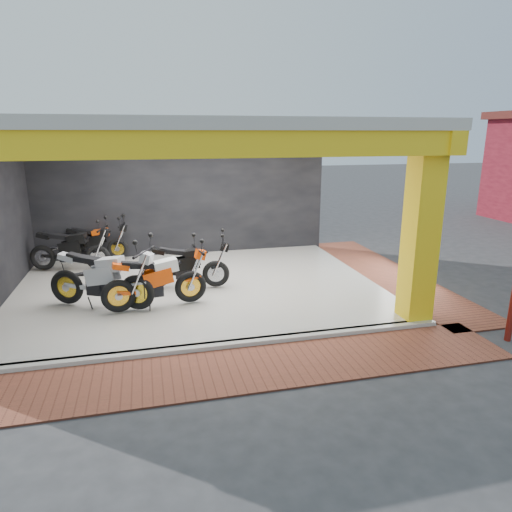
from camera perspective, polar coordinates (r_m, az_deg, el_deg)
The scene contains 15 objects.
ground at distance 8.66m, azimuth -5.60°, elevation -8.49°, with size 80.00×80.00×0.00m, color #2D2D30.
showroom_floor at distance 10.50m, azimuth -7.20°, elevation -3.96°, with size 8.00×6.00×0.10m, color silver.
showroom_ceiling at distance 9.93m, azimuth -7.90°, elevation 15.80°, with size 8.40×6.40×0.20m, color beige.
back_wall at distance 13.12m, azimuth -9.07°, elevation 7.45°, with size 8.20×0.20×3.50m, color black.
corner_column at distance 8.77m, azimuth 19.93°, elevation 2.96°, with size 0.50×0.50×3.50m, color yellow.
header_beam_front at distance 6.95m, azimuth -5.08°, elevation 13.75°, with size 8.40×0.30×0.40m, color yellow.
header_beam_right at distance 11.10m, azimuth 13.81°, elevation 13.88°, with size 0.30×6.40×0.40m, color yellow.
floor_kerb at distance 7.72m, azimuth -4.48°, elevation -11.12°, with size 8.00×0.20×0.10m, color silver.
paver_front at distance 7.06m, azimuth -3.41°, elevation -14.11°, with size 9.00×1.40×0.03m, color brown.
paver_right at distance 11.99m, azimuth 16.23°, elevation -2.20°, with size 1.40×7.00×0.03m, color brown.
moto_hero at distance 9.25m, azimuth -8.24°, elevation -1.97°, with size 2.18×0.81×1.33m, color #F3480A, non-canonical shape.
moto_row_a at distance 9.04m, azimuth -14.76°, elevation -2.38°, with size 2.35×0.87×1.43m, color #AAACB2, non-canonical shape.
moto_row_b at distance 10.14m, azimuth -5.07°, elevation -0.63°, with size 2.02×0.75×1.24m, color black, non-canonical shape.
moto_row_c at distance 12.93m, azimuth -16.99°, elevation 2.08°, with size 1.92×0.71×1.17m, color black, non-canonical shape.
moto_row_d at distance 12.01m, azimuth -19.27°, elevation 1.23°, with size 2.13×0.79×1.30m, color black, non-canonical shape.
Camera 1 is at (-1.07, -7.87, 3.46)m, focal length 32.00 mm.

